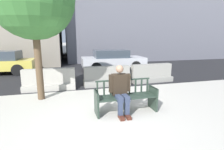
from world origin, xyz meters
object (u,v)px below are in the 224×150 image
Objects in this scene: street_bench at (126,98)px; jersey_barrier_left at (50,81)px; jersey_barrier_right at (151,75)px; seated_person at (120,89)px; jersey_barrier_centre at (107,78)px; car_sedan_mid at (112,60)px.

jersey_barrier_left is at bearing 127.85° from street_bench.
jersey_barrier_right is at bearing 2.10° from jersey_barrier_left.
seated_person reaches higher than street_bench.
jersey_barrier_centre is at bearing 86.95° from street_bench.
seated_person is at bearing -161.63° from street_bench.
street_bench is at bearing -93.05° from jersey_barrier_centre.
jersey_barrier_left is (-2.04, 2.91, -0.35)m from seated_person.
street_bench is 0.41× the size of car_sedan_mid.
street_bench is at bearing -127.74° from jersey_barrier_right.
seated_person is at bearing -103.26° from car_sedan_mid.
street_bench is 0.83× the size of jersey_barrier_right.
car_sedan_mid is at bearing 46.77° from jersey_barrier_left.
car_sedan_mid is (-0.91, 3.71, 0.33)m from jersey_barrier_right.
jersey_barrier_centre is at bearing 1.53° from jersey_barrier_left.
street_bench is at bearing -101.95° from car_sedan_mid.
street_bench is 6.88m from car_sedan_mid.
street_bench is 2.92m from jersey_barrier_centre.
seated_person is 6.97m from car_sedan_mid.
jersey_barrier_left is 0.49× the size of car_sedan_mid.
seated_person reaches higher than jersey_barrier_centre.
jersey_barrier_centre is 2.19m from jersey_barrier_right.
car_sedan_mid is (1.27, 3.81, 0.33)m from jersey_barrier_centre.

